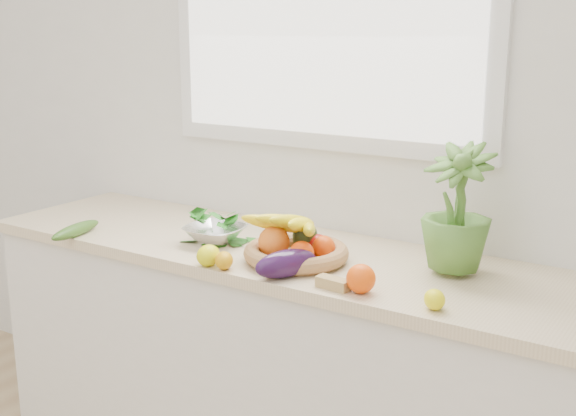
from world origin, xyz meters
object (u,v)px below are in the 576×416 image
Objects in this scene: apple at (317,246)px; cucumber at (76,230)px; eggplant at (286,263)px; fruit_basket at (295,246)px; potted_herb at (457,207)px; colander_with_spinach at (215,228)px.

apple reaches higher than cucumber.
fruit_basket is (-0.06, 0.14, 0.01)m from eggplant.
apple is 0.47m from potted_herb.
potted_herb is at bearing 19.12° from fruit_basket.
eggplant is 0.55× the size of potted_herb.
fruit_basket reaches higher than cucumber.
cucumber is 0.67× the size of fruit_basket.
cucumber is at bearing -164.84° from potted_herb.
colander_with_spinach is at bearing 177.37° from fruit_basket.
potted_herb reaches higher than eggplant.
apple is 0.31× the size of cucumber.
colander_with_spinach is (-0.80, -0.15, -0.15)m from potted_herb.
potted_herb reaches higher than colander_with_spinach.
eggplant reaches higher than cucumber.
fruit_basket is at bearing -160.88° from potted_herb.
fruit_basket is (-0.04, -0.08, 0.01)m from apple.
cucumber is at bearing -167.18° from fruit_basket.
cucumber is 0.66× the size of potted_herb.
potted_herb is at bearing 15.16° from cucumber.
cucumber is at bearing -177.10° from eggplant.
colander_with_spinach is at bearing -170.52° from apple.
colander_with_spinach is (-0.37, -0.06, 0.02)m from apple.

